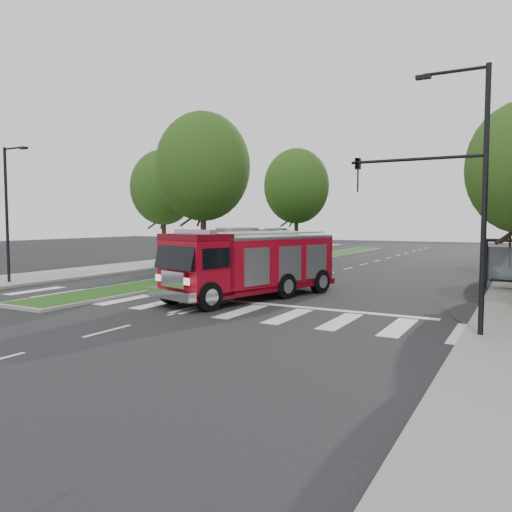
{
  "coord_description": "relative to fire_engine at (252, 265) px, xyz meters",
  "views": [
    {
      "loc": [
        11.67,
        -19.45,
        3.5
      ],
      "look_at": [
        0.02,
        1.79,
        1.8
      ],
      "focal_mm": 35.0,
      "sensor_mm": 36.0,
      "label": 1
    }
  ],
  "objects": [
    {
      "name": "ground",
      "position": [
        -0.69,
        -0.16,
        -1.52
      ],
      "size": [
        140.0,
        140.0,
        0.0
      ],
      "primitive_type": "plane",
      "color": "black",
      "rests_on": "ground"
    },
    {
      "name": "median",
      "position": [
        -6.69,
        17.84,
        -1.44
      ],
      "size": [
        3.0,
        50.0,
        0.15
      ],
      "color": "gray",
      "rests_on": "ground"
    },
    {
      "name": "city_bus",
      "position": [
        -9.19,
        15.4,
        -0.03
      ],
      "size": [
        3.89,
        10.93,
        2.98
      ],
      "primitive_type": "imported",
      "rotation": [
        0.0,
        0.0,
        -0.13
      ],
      "color": "silver",
      "rests_on": "ground"
    },
    {
      "name": "tree_left_mid",
      "position": [
        -14.69,
        11.84,
        4.65
      ],
      "size": [
        5.2,
        5.2,
        9.16
      ],
      "color": "black",
      "rests_on": "ground"
    },
    {
      "name": "fire_engine",
      "position": [
        0.0,
        0.0,
        0.0
      ],
      "size": [
        5.16,
        9.51,
        3.16
      ],
      "rotation": [
        0.0,
        0.0,
        -0.29
      ],
      "color": "#60050F",
      "rests_on": "ground"
    },
    {
      "name": "tree_median_near",
      "position": [
        -6.69,
        5.84,
        5.3
      ],
      "size": [
        5.8,
        5.8,
        10.16
      ],
      "color": "black",
      "rests_on": "ground"
    },
    {
      "name": "streetlight_right_near",
      "position": [
        8.93,
        -3.66,
        3.15
      ],
      "size": [
        4.08,
        0.22,
        8.0
      ],
      "color": "black",
      "rests_on": "ground"
    },
    {
      "name": "sidewalk_left",
      "position": [
        -15.19,
        9.84,
        -1.44
      ],
      "size": [
        5.0,
        80.0,
        0.15
      ],
      "primitive_type": "cube",
      "color": "gray",
      "rests_on": "ground"
    },
    {
      "name": "streetlight_right_far",
      "position": [
        9.66,
        19.84,
        2.96
      ],
      "size": [
        2.11,
        0.2,
        8.0
      ],
      "color": "black",
      "rests_on": "ground"
    },
    {
      "name": "tree_median_far",
      "position": [
        -6.69,
        19.84,
        4.97
      ],
      "size": [
        5.6,
        5.6,
        9.72
      ],
      "color": "black",
      "rests_on": "ground"
    },
    {
      "name": "streetlight_left_near",
      "position": [
        -14.05,
        -2.16,
        2.68
      ],
      "size": [
        1.9,
        0.2,
        7.5
      ],
      "color": "black",
      "rests_on": "ground"
    }
  ]
}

